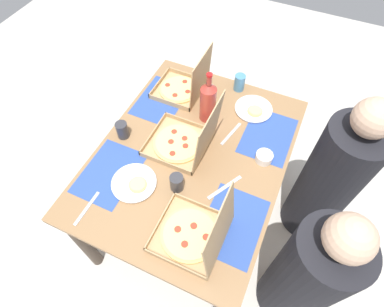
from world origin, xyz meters
TOP-DOWN VIEW (x-y plane):
  - ground_plane at (0.00, 0.00)m, footprint 6.00×6.00m
  - dining_table at (0.00, 0.00)m, footprint 1.27×0.97m
  - placemat_near_left at (-0.29, -0.34)m, footprint 0.36×0.26m
  - placemat_near_right at (0.29, -0.34)m, footprint 0.36×0.26m
  - placemat_far_left at (-0.29, 0.34)m, footprint 0.36×0.26m
  - placemat_far_right at (0.29, 0.34)m, footprint 0.36×0.26m
  - pizza_box_edge_far at (-0.02, -0.06)m, footprint 0.31×0.34m
  - pizza_box_corner_left at (0.42, 0.21)m, footprint 0.30×0.30m
  - pizza_box_center at (-0.40, -0.24)m, footprint 0.27×0.29m
  - plate_far_right at (0.29, -0.18)m, footprint 0.23×0.23m
  - plate_far_left at (-0.43, 0.20)m, footprint 0.22×0.22m
  - soda_bottle at (-0.27, -0.03)m, footprint 0.09×0.09m
  - cup_spare at (0.22, 0.02)m, footprint 0.07×0.07m
  - cup_clear_left at (0.05, -0.40)m, footprint 0.07×0.07m
  - cup_dark at (-0.57, 0.06)m, footprint 0.07×0.07m
  - condiment_bowl at (-0.12, 0.36)m, footprint 0.09×0.09m
  - knife_by_near_left at (0.12, 0.23)m, footprint 0.19×0.12m
  - fork_by_far_left at (-0.21, 0.14)m, footprint 0.19×0.06m
  - fork_by_near_right at (0.50, -0.32)m, footprint 0.19×0.02m
  - diner_left_seat at (-0.29, 0.75)m, footprint 0.32×0.32m
  - diner_right_seat at (0.29, 0.75)m, footprint 0.32×0.32m

SIDE VIEW (x-z plane):
  - ground_plane at x=0.00m, z-range 0.00..0.00m
  - diner_right_seat at x=0.29m, z-range -0.06..1.06m
  - diner_left_seat at x=-0.29m, z-range -0.06..1.11m
  - dining_table at x=0.00m, z-range 0.25..0.99m
  - placemat_near_left at x=-0.29m, z-range 0.73..0.74m
  - placemat_near_right at x=0.29m, z-range 0.73..0.74m
  - placemat_far_left at x=-0.29m, z-range 0.73..0.74m
  - placemat_far_right at x=0.29m, z-range 0.73..0.74m
  - knife_by_near_left at x=0.12m, z-range 0.73..0.74m
  - fork_by_far_left at x=-0.21m, z-range 0.73..0.74m
  - fork_by_near_right at x=0.50m, z-range 0.73..0.74m
  - plate_far_right at x=0.29m, z-range 0.73..0.76m
  - plate_far_left at x=-0.43m, z-range 0.73..0.76m
  - condiment_bowl at x=-0.12m, z-range 0.73..0.78m
  - cup_spare at x=0.22m, z-range 0.73..0.83m
  - pizza_box_center at x=-0.40m, z-range 0.63..0.94m
  - cup_clear_left at x=0.05m, z-range 0.73..0.83m
  - pizza_box_corner_left at x=0.42m, z-range 0.62..0.95m
  - pizza_box_edge_far at x=-0.02m, z-range 0.61..0.96m
  - cup_dark at x=-0.57m, z-range 0.73..0.84m
  - soda_bottle at x=-0.27m, z-range 0.71..1.03m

